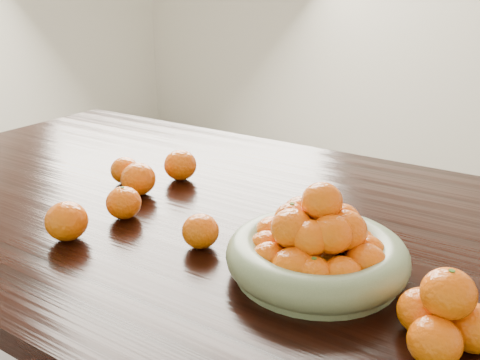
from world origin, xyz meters
The scene contains 9 objects.
dining_table centered at (0.00, 0.00, 0.66)m, with size 2.00×1.00×0.75m.
fruit_bowl centered at (0.20, -0.13, 0.80)m, with size 0.29×0.29×0.15m.
orange_pyramid centered at (0.41, -0.21, 0.79)m, with size 0.13×0.12×0.11m.
loose_orange_0 centered at (-0.22, -0.15, 0.78)m, with size 0.07×0.07×0.06m, color #DA6006.
loose_orange_1 centered at (-0.24, -0.27, 0.79)m, with size 0.08×0.08×0.07m, color #DA6006.
loose_orange_2 centered at (-0.01, -0.16, 0.78)m, with size 0.07×0.07×0.06m, color #DA6006.
loose_orange_3 centered at (-0.26, 0.09, 0.79)m, with size 0.08×0.08×0.07m, color #DA6006.
loose_orange_4 centered at (-0.36, 0.00, 0.78)m, with size 0.07×0.07×0.06m, color #DA6006.
loose_orange_5 centered at (-0.28, -0.04, 0.79)m, with size 0.08×0.08×0.07m, color #DA6006.
Camera 1 is at (0.51, -0.83, 1.19)m, focal length 40.00 mm.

